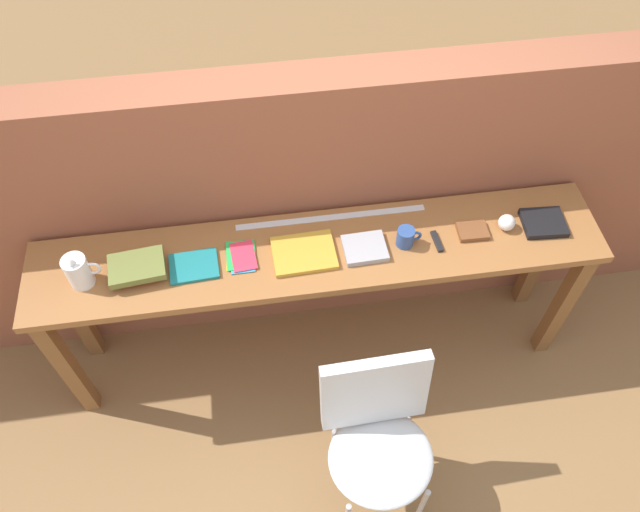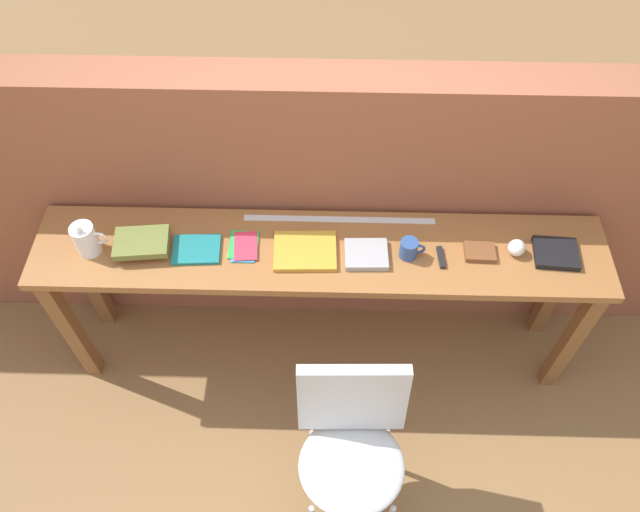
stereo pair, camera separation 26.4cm
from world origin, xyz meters
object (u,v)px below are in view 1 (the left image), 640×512
at_px(magazine_cycling, 194,266).
at_px(book_repair_rightmost, 544,223).
at_px(multitool_folded, 437,241).
at_px(book_open_centre, 304,253).
at_px(leather_journal_brown, 473,231).
at_px(pamphlet_pile_colourful, 242,256).
at_px(book_stack_leftmost, 136,268).
at_px(sports_ball_small, 507,223).
at_px(mug, 406,237).
at_px(chair_white_moulded, 378,435).
at_px(pitcher_white, 79,271).

distance_m(magazine_cycling, book_repair_rightmost, 1.54).
bearing_deg(magazine_cycling, multitool_folded, -4.22).
distance_m(book_open_centre, leather_journal_brown, 0.75).
bearing_deg(pamphlet_pile_colourful, magazine_cycling, -172.69).
bearing_deg(pamphlet_pile_colourful, book_repair_rightmost, -0.53).
relative_size(magazine_cycling, pamphlet_pile_colourful, 1.18).
xyz_separation_m(book_stack_leftmost, leather_journal_brown, (1.45, 0.01, -0.03)).
bearing_deg(multitool_folded, sports_ball_small, 6.59).
xyz_separation_m(book_open_centre, leather_journal_brown, (0.75, 0.01, 0.00)).
bearing_deg(book_open_centre, mug, -2.31).
bearing_deg(book_open_centre, chair_white_moulded, -75.16).
bearing_deg(book_open_centre, pitcher_white, 178.73).
bearing_deg(book_repair_rightmost, multitool_folded, -172.86).
bearing_deg(book_stack_leftmost, book_open_centre, -0.37).
height_order(pamphlet_pile_colourful, multitool_folded, multitool_folded).
relative_size(chair_white_moulded, leather_journal_brown, 6.86).
bearing_deg(pamphlet_pile_colourful, mug, -2.25).
distance_m(mug, book_repair_rightmost, 0.63).
height_order(book_stack_leftmost, mug, mug).
relative_size(chair_white_moulded, book_stack_leftmost, 3.66).
relative_size(book_stack_leftmost, book_repair_rightmost, 1.32).
relative_size(pamphlet_pile_colourful, book_repair_rightmost, 0.93).
xyz_separation_m(book_stack_leftmost, sports_ball_small, (1.60, 0.02, -0.00)).
relative_size(multitool_folded, leather_journal_brown, 0.85).
xyz_separation_m(pitcher_white, multitool_folded, (1.50, -0.01, -0.07)).
bearing_deg(chair_white_moulded, pitcher_white, 148.67).
distance_m(pitcher_white, book_stack_leftmost, 0.22).
relative_size(magazine_cycling, sports_ball_small, 2.75).
distance_m(leather_journal_brown, sports_ball_small, 0.15).
height_order(magazine_cycling, leather_journal_brown, leather_journal_brown).
height_order(magazine_cycling, mug, mug).
relative_size(chair_white_moulded, book_open_centre, 3.34).
bearing_deg(mug, pamphlet_pile_colourful, 177.75).
bearing_deg(multitool_folded, book_repair_rightmost, 3.41).
relative_size(chair_white_moulded, multitool_folded, 8.10).
bearing_deg(magazine_cycling, chair_white_moulded, -49.21).
bearing_deg(pamphlet_pile_colourful, multitool_folded, -2.82).
bearing_deg(mug, chair_white_moulded, -108.25).
bearing_deg(book_open_centre, book_repair_rightmost, -1.29).
relative_size(leather_journal_brown, book_repair_rightmost, 0.70).
bearing_deg(leather_journal_brown, pitcher_white, -177.54).
relative_size(pamphlet_pile_colourful, multitool_folded, 1.57).
relative_size(book_stack_leftmost, multitool_folded, 2.22).
bearing_deg(sports_ball_small, magazine_cycling, -179.11).
bearing_deg(pamphlet_pile_colourful, leather_journal_brown, -0.68).
bearing_deg(mug, book_stack_leftmost, 179.64).
bearing_deg(chair_white_moulded, magazine_cycling, 134.15).
height_order(mug, leather_journal_brown, mug).
bearing_deg(pitcher_white, book_repair_rightmost, 0.69).
distance_m(chair_white_moulded, magazine_cycling, 1.04).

